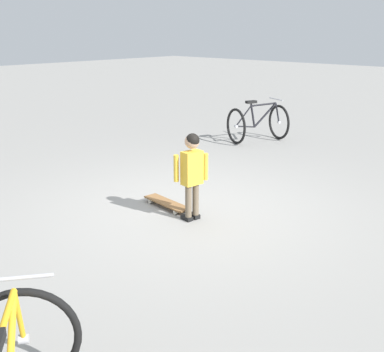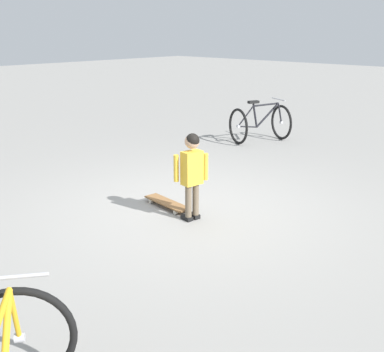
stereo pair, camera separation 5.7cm
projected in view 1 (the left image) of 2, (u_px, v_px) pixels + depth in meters
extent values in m
plane|color=gray|center=(190.00, 208.00, 6.04)|extent=(50.00, 50.00, 0.00)
cylinder|color=brown|center=(188.00, 202.00, 5.57)|extent=(0.08, 0.08, 0.42)
cube|color=black|center=(187.00, 218.00, 5.65)|extent=(0.10, 0.16, 0.05)
cylinder|color=brown|center=(196.00, 200.00, 5.63)|extent=(0.08, 0.08, 0.42)
cube|color=black|center=(194.00, 216.00, 5.72)|extent=(0.10, 0.16, 0.05)
cube|color=gold|center=(192.00, 168.00, 5.48)|extent=(0.26, 0.17, 0.40)
cylinder|color=gold|center=(176.00, 168.00, 5.46)|extent=(0.06, 0.06, 0.32)
cylinder|color=gold|center=(205.00, 167.00, 5.52)|extent=(0.06, 0.06, 0.32)
sphere|color=tan|center=(192.00, 141.00, 5.38)|extent=(0.17, 0.17, 0.17)
sphere|color=black|center=(193.00, 140.00, 5.37)|extent=(0.16, 0.16, 0.16)
cube|color=olive|center=(167.00, 203.00, 6.04)|extent=(0.27, 0.76, 0.02)
cube|color=#B7B7BC|center=(155.00, 198.00, 6.23)|extent=(0.11, 0.04, 0.02)
cube|color=#B7B7BC|center=(180.00, 209.00, 5.85)|extent=(0.11, 0.04, 0.02)
cylinder|color=beige|center=(150.00, 201.00, 6.19)|extent=(0.04, 0.06, 0.06)
cylinder|color=beige|center=(159.00, 199.00, 6.28)|extent=(0.04, 0.06, 0.06)
cylinder|color=beige|center=(175.00, 212.00, 5.81)|extent=(0.04, 0.06, 0.06)
cylinder|color=beige|center=(184.00, 209.00, 5.91)|extent=(0.04, 0.06, 0.06)
torus|color=black|center=(279.00, 122.00, 9.70)|extent=(0.32, 0.68, 0.71)
torus|color=black|center=(236.00, 126.00, 9.29)|extent=(0.32, 0.68, 0.71)
cylinder|color=#B7B7BC|center=(279.00, 122.00, 9.70)|extent=(0.08, 0.08, 0.06)
cylinder|color=#B7B7BC|center=(236.00, 126.00, 9.29)|extent=(0.08, 0.08, 0.06)
cylinder|color=black|center=(265.00, 115.00, 9.51)|extent=(0.49, 0.23, 0.48)
cylinder|color=black|center=(264.00, 105.00, 9.43)|extent=(0.56, 0.26, 0.06)
cylinder|color=black|center=(253.00, 116.00, 9.39)|extent=(0.14, 0.09, 0.48)
cylinder|color=black|center=(245.00, 127.00, 9.39)|extent=(0.41, 0.19, 0.08)
cylinder|color=black|center=(243.00, 116.00, 9.30)|extent=(0.34, 0.16, 0.40)
cylinder|color=black|center=(277.00, 113.00, 9.62)|extent=(0.13, 0.08, 0.41)
cube|color=black|center=(251.00, 102.00, 9.29)|extent=(0.24, 0.18, 0.05)
cylinder|color=#B7B7BC|center=(276.00, 99.00, 9.52)|extent=(0.20, 0.43, 0.02)
torus|color=black|center=(24.00, 339.00, 2.92)|extent=(0.60, 0.46, 0.71)
cylinder|color=#B7B7BC|center=(24.00, 339.00, 2.92)|extent=(0.08, 0.08, 0.06)
cylinder|color=gold|center=(11.00, 351.00, 2.55)|extent=(0.34, 0.44, 0.48)
cylinder|color=gold|center=(4.00, 322.00, 2.44)|extent=(0.38, 0.50, 0.06)
cylinder|color=gold|center=(19.00, 316.00, 2.82)|extent=(0.10, 0.12, 0.41)
cylinder|color=#B7B7BC|center=(12.00, 278.00, 2.69)|extent=(0.38, 0.29, 0.02)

